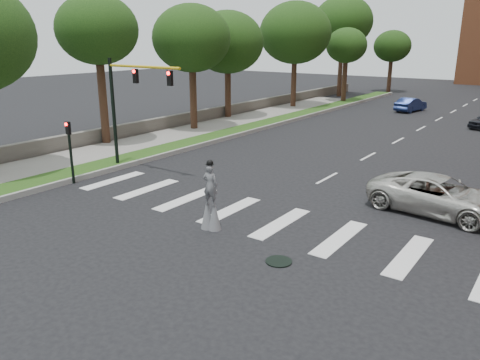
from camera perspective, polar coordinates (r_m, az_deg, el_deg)
ground_plane at (r=19.00m, az=0.09°, el=-5.37°), size 160.00×160.00×0.00m
grass_median at (r=41.23m, az=3.27°, el=6.91°), size 2.00×60.00×0.25m
median_curb at (r=40.68m, az=4.53°, el=6.77°), size 0.20×60.00×0.28m
sidewalk_left at (r=35.40m, az=-9.68°, el=5.00°), size 4.00×60.00×0.18m
stone_wall at (r=45.88m, az=-1.22°, el=8.47°), size 0.50×56.00×1.10m
manhole at (r=15.97m, az=4.75°, el=-9.85°), size 0.90×0.90×0.04m
traffic_signal at (r=26.64m, az=-13.60°, el=9.81°), size 5.30×0.23×6.20m
secondary_signal at (r=25.29m, az=-20.01°, el=3.85°), size 0.25×0.21×3.23m
stilt_performer at (r=18.19m, az=-3.61°, el=-2.80°), size 0.83×0.58×2.81m
suv_crossing at (r=21.58m, az=23.07°, el=-1.75°), size 6.06×3.30×1.61m
car_mid at (r=51.99m, az=20.10°, el=8.63°), size 2.28×4.53×1.42m
tree_1 at (r=33.81m, az=-17.02°, el=17.04°), size 5.42×5.42×10.10m
tree_2 at (r=38.22m, az=-5.92°, el=16.75°), size 6.13×6.13×9.86m
tree_3 at (r=44.05m, az=-1.53°, el=16.41°), size 6.56×6.56×9.71m
tree_4 at (r=51.59m, az=6.75°, el=17.37°), size 7.52×7.52×11.03m
tree_5 at (r=63.59m, az=12.45°, el=18.31°), size 7.46×7.46×12.49m
tree_6 at (r=56.87m, az=12.86°, el=15.64°), size 4.65×4.65×8.49m
tree_7 at (r=70.48m, az=18.07°, el=15.22°), size 5.07×5.07×8.44m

